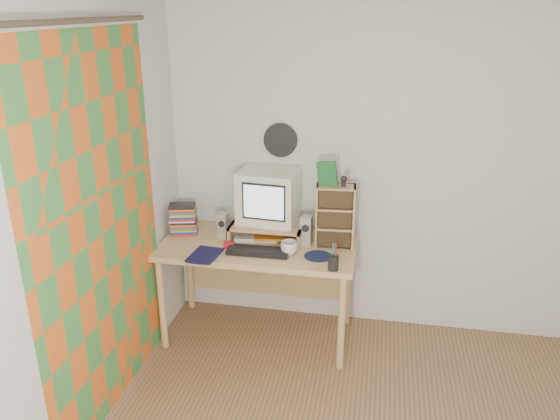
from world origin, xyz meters
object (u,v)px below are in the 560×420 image
at_px(dvd_stack, 183,216).
at_px(mug, 289,248).
at_px(desk, 260,257).
at_px(keyboard, 258,251).
at_px(cd_rack, 335,216).
at_px(crt_monitor, 268,197).
at_px(diary, 192,252).

relative_size(dvd_stack, mug, 2.28).
relative_size(desk, keyboard, 3.26).
height_order(desk, cd_rack, cd_rack).
bearing_deg(mug, crt_monitor, 126.37).
distance_m(dvd_stack, mug, 0.87).
bearing_deg(desk, cd_rack, 1.03).
distance_m(cd_rack, diary, 1.02).
distance_m(dvd_stack, cd_rack, 1.13).
height_order(desk, mug, mug).
bearing_deg(dvd_stack, desk, -18.14).
xyz_separation_m(desk, crt_monitor, (0.05, 0.09, 0.44)).
bearing_deg(diary, dvd_stack, 123.01).
height_order(keyboard, diary, diary).
xyz_separation_m(crt_monitor, dvd_stack, (-0.63, -0.05, -0.18)).
relative_size(crt_monitor, mug, 3.39).
relative_size(desk, mug, 11.83).
bearing_deg(cd_rack, desk, 177.06).
bearing_deg(desk, keyboard, -79.70).
relative_size(keyboard, diary, 1.90).
height_order(dvd_stack, cd_rack, cd_rack).
xyz_separation_m(crt_monitor, keyboard, (-0.01, -0.30, -0.30)).
relative_size(crt_monitor, diary, 1.77).
xyz_separation_m(desk, mug, (0.25, -0.19, 0.18)).
bearing_deg(keyboard, crt_monitor, 87.69).
relative_size(desk, diary, 6.19).
bearing_deg(cd_rack, keyboard, -159.72).
bearing_deg(dvd_stack, crt_monitor, -10.08).
relative_size(keyboard, dvd_stack, 1.59).
bearing_deg(keyboard, mug, 6.85).
distance_m(dvd_stack, diary, 0.42).
bearing_deg(keyboard, dvd_stack, 157.83).
bearing_deg(crt_monitor, dvd_stack, -169.85).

